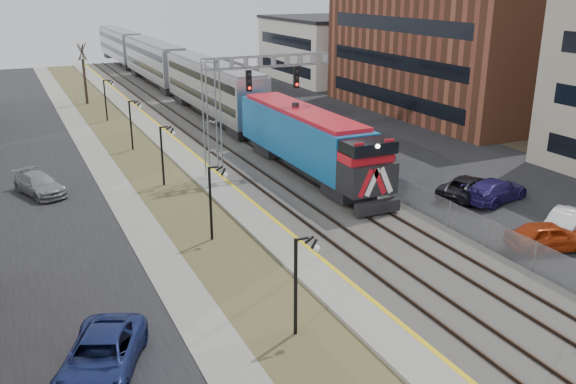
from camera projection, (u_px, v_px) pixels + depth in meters
street_west at (36, 171)px, 43.36m from camera, size 7.00×120.00×0.04m
sidewalk at (101, 164)px, 45.17m from camera, size 2.00×120.00×0.08m
grass_median at (141, 159)px, 46.38m from camera, size 4.00×120.00×0.06m
platform at (179, 154)px, 47.55m from camera, size 2.00×120.00×0.24m
ballast_bed at (239, 147)px, 49.57m from camera, size 8.00×120.00×0.20m
parking_lot at (365, 133)px, 54.42m from camera, size 16.00×120.00×0.04m
platform_edge at (190, 151)px, 47.87m from camera, size 0.24×120.00×0.01m
track_near at (216, 147)px, 48.71m from camera, size 1.58×120.00×0.15m
track_far at (256, 143)px, 50.12m from camera, size 1.58×120.00×0.15m
train at (171, 71)px, 71.83m from camera, size 3.00×85.85×5.33m
signal_gantry at (236, 96)px, 40.67m from camera, size 9.00×1.07×8.15m
lampposts at (209, 203)px, 31.43m from camera, size 0.14×62.14×4.00m
fence at (286, 133)px, 51.03m from camera, size 0.04×120.00×1.60m
buildings_east at (523, 58)px, 54.74m from camera, size 16.00×76.00×15.00m
bare_trees at (11, 125)px, 45.37m from camera, size 12.30×42.30×5.95m
car_lot_a at (549, 237)px, 30.38m from camera, size 4.63×2.91×1.47m
car_lot_b at (570, 220)px, 32.60m from camera, size 4.48×3.04×1.40m
car_lot_c at (468, 187)px, 37.96m from camera, size 5.33×3.96×1.34m
car_lot_d at (495, 191)px, 37.21m from camera, size 5.23×3.11×1.42m
car_lot_e at (366, 153)px, 45.34m from camera, size 4.80×2.65×1.54m
car_street_a at (101, 358)px, 20.61m from camera, size 4.20×5.62×1.42m
car_street_b at (39, 185)px, 38.47m from camera, size 3.34×4.96×1.33m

